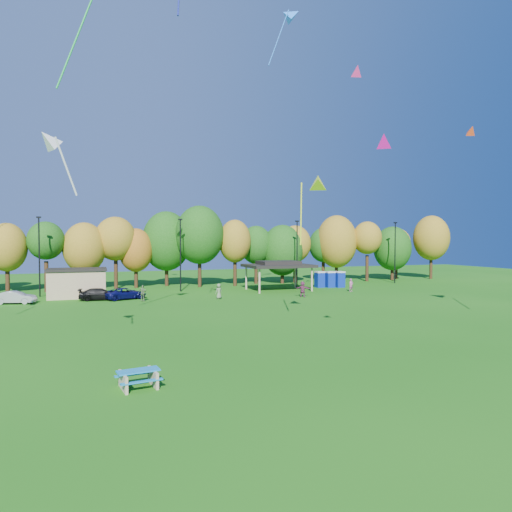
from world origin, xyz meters
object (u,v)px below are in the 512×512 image
object	(u,v)px
picnic_table	(138,377)
car_c	(125,294)
car_b	(15,297)
porta_potties	(330,279)
car_d	(100,294)

from	to	relation	value
picnic_table	car_c	xyz separation A→B (m)	(1.48, 30.96, 0.17)
car_b	car_c	distance (m)	10.68
porta_potties	car_d	distance (m)	29.75
porta_potties	car_c	size ratio (longest dim) A/B	0.84
porta_potties	car_c	distance (m)	27.22
porta_potties	car_c	bearing A→B (deg)	-172.56
porta_potties	picnic_table	xyz separation A→B (m)	(-28.47, -34.48, -0.65)
car_b	car_c	xyz separation A→B (m)	(10.68, -0.11, -0.02)
picnic_table	car_b	distance (m)	32.40
porta_potties	car_c	xyz separation A→B (m)	(-26.99, -3.53, -0.48)
car_b	car_c	size ratio (longest dim) A/B	0.87
picnic_table	car_d	world-z (taller)	car_d
car_c	picnic_table	bearing A→B (deg)	157.46
porta_potties	picnic_table	world-z (taller)	porta_potties
car_c	car_b	bearing A→B (deg)	69.60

